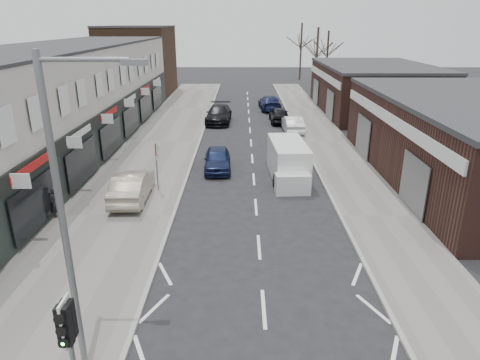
{
  "coord_description": "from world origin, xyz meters",
  "views": [
    {
      "loc": [
        -0.71,
        -9.39,
        8.6
      ],
      "look_at": [
        -0.78,
        6.83,
        2.6
      ],
      "focal_mm": 32.0,
      "sensor_mm": 36.0,
      "label": 1
    }
  ],
  "objects_px": {
    "pedestrian": "(56,202)",
    "parked_car_left_b": "(219,114)",
    "traffic_light": "(68,332)",
    "street_lamp": "(69,214)",
    "parked_car_right_a": "(293,124)",
    "parked_car_left_a": "(217,159)",
    "parked_car_right_c": "(270,103)",
    "white_van": "(288,162)",
    "sedan_on_pavement": "(132,186)",
    "warning_sign": "(157,153)",
    "parked_car_right_b": "(279,115)"
  },
  "relations": [
    {
      "from": "parked_car_right_a",
      "to": "parked_car_right_c",
      "type": "distance_m",
      "value": 9.87
    },
    {
      "from": "pedestrian",
      "to": "parked_car_right_a",
      "type": "bearing_deg",
      "value": -124.62
    },
    {
      "from": "sedan_on_pavement",
      "to": "parked_car_right_c",
      "type": "relative_size",
      "value": 0.89
    },
    {
      "from": "white_van",
      "to": "parked_car_left_a",
      "type": "bearing_deg",
      "value": 157.29
    },
    {
      "from": "white_van",
      "to": "pedestrian",
      "type": "relative_size",
      "value": 3.59
    },
    {
      "from": "traffic_light",
      "to": "street_lamp",
      "type": "height_order",
      "value": "street_lamp"
    },
    {
      "from": "parked_car_left_a",
      "to": "parked_car_left_b",
      "type": "height_order",
      "value": "parked_car_left_b"
    },
    {
      "from": "parked_car_right_b",
      "to": "parked_car_left_b",
      "type": "bearing_deg",
      "value": -0.4
    },
    {
      "from": "traffic_light",
      "to": "parked_car_left_a",
      "type": "distance_m",
      "value": 17.94
    },
    {
      "from": "street_lamp",
      "to": "white_van",
      "type": "distance_m",
      "value": 16.8
    },
    {
      "from": "parked_car_right_a",
      "to": "parked_car_right_b",
      "type": "bearing_deg",
      "value": -79.83
    },
    {
      "from": "parked_car_right_c",
      "to": "sedan_on_pavement",
      "type": "bearing_deg",
      "value": 67.65
    },
    {
      "from": "street_lamp",
      "to": "parked_car_right_b",
      "type": "height_order",
      "value": "street_lamp"
    },
    {
      "from": "parked_car_right_a",
      "to": "parked_car_right_c",
      "type": "height_order",
      "value": "parked_car_right_c"
    },
    {
      "from": "pedestrian",
      "to": "parked_car_left_b",
      "type": "height_order",
      "value": "pedestrian"
    },
    {
      "from": "parked_car_left_b",
      "to": "parked_car_left_a",
      "type": "bearing_deg",
      "value": -85.52
    },
    {
      "from": "traffic_light",
      "to": "parked_car_right_c",
      "type": "bearing_deg",
      "value": 79.93
    },
    {
      "from": "sedan_on_pavement",
      "to": "parked_car_left_a",
      "type": "bearing_deg",
      "value": -130.4
    },
    {
      "from": "parked_car_right_b",
      "to": "parked_car_right_c",
      "type": "height_order",
      "value": "parked_car_right_c"
    },
    {
      "from": "traffic_light",
      "to": "pedestrian",
      "type": "bearing_deg",
      "value": 114.55
    },
    {
      "from": "warning_sign",
      "to": "sedan_on_pavement",
      "type": "distance_m",
      "value": 2.18
    },
    {
      "from": "parked_car_right_b",
      "to": "street_lamp",
      "type": "bearing_deg",
      "value": 75.58
    },
    {
      "from": "white_van",
      "to": "parked_car_right_c",
      "type": "bearing_deg",
      "value": 85.88
    },
    {
      "from": "warning_sign",
      "to": "white_van",
      "type": "height_order",
      "value": "warning_sign"
    },
    {
      "from": "sedan_on_pavement",
      "to": "pedestrian",
      "type": "distance_m",
      "value": 3.68
    },
    {
      "from": "pedestrian",
      "to": "parked_car_right_b",
      "type": "height_order",
      "value": "pedestrian"
    },
    {
      "from": "traffic_light",
      "to": "parked_car_left_b",
      "type": "bearing_deg",
      "value": 87.03
    },
    {
      "from": "sedan_on_pavement",
      "to": "parked_car_left_a",
      "type": "height_order",
      "value": "sedan_on_pavement"
    },
    {
      "from": "parked_car_left_b",
      "to": "sedan_on_pavement",
      "type": "bearing_deg",
      "value": -98.71
    },
    {
      "from": "parked_car_left_a",
      "to": "pedestrian",
      "type": "bearing_deg",
      "value": -136.71
    },
    {
      "from": "street_lamp",
      "to": "warning_sign",
      "type": "xyz_separation_m",
      "value": [
        -0.63,
        12.8,
        -2.42
      ]
    },
    {
      "from": "street_lamp",
      "to": "parked_car_right_a",
      "type": "height_order",
      "value": "street_lamp"
    },
    {
      "from": "parked_car_left_a",
      "to": "parked_car_left_b",
      "type": "distance_m",
      "value": 13.3
    },
    {
      "from": "pedestrian",
      "to": "parked_car_left_b",
      "type": "bearing_deg",
      "value": -105.0
    },
    {
      "from": "street_lamp",
      "to": "parked_car_left_b",
      "type": "relative_size",
      "value": 1.51
    },
    {
      "from": "sedan_on_pavement",
      "to": "pedestrian",
      "type": "relative_size",
      "value": 2.92
    },
    {
      "from": "white_van",
      "to": "warning_sign",
      "type": "bearing_deg",
      "value": -166.14
    },
    {
      "from": "traffic_light",
      "to": "sedan_on_pavement",
      "type": "bearing_deg",
      "value": 98.22
    },
    {
      "from": "traffic_light",
      "to": "parked_car_right_c",
      "type": "xyz_separation_m",
      "value": [
        6.6,
        37.16,
        -1.69
      ]
    },
    {
      "from": "white_van",
      "to": "parked_car_left_b",
      "type": "bearing_deg",
      "value": 104.43
    },
    {
      "from": "traffic_light",
      "to": "warning_sign",
      "type": "distance_m",
      "value": 14.04
    },
    {
      "from": "pedestrian",
      "to": "sedan_on_pavement",
      "type": "bearing_deg",
      "value": -141.39
    },
    {
      "from": "sedan_on_pavement",
      "to": "parked_car_left_b",
      "type": "distance_m",
      "value": 18.64
    },
    {
      "from": "warning_sign",
      "to": "parked_car_left_a",
      "type": "height_order",
      "value": "warning_sign"
    },
    {
      "from": "parked_car_left_a",
      "to": "parked_car_right_b",
      "type": "relative_size",
      "value": 0.96
    },
    {
      "from": "pedestrian",
      "to": "parked_car_right_a",
      "type": "xyz_separation_m",
      "value": [
        12.7,
        16.87,
        -0.21
      ]
    },
    {
      "from": "pedestrian",
      "to": "parked_car_right_c",
      "type": "height_order",
      "value": "pedestrian"
    },
    {
      "from": "sedan_on_pavement",
      "to": "parked_car_left_b",
      "type": "xyz_separation_m",
      "value": [
        3.44,
        18.32,
        -0.08
      ]
    },
    {
      "from": "parked_car_left_b",
      "to": "parked_car_right_a",
      "type": "relative_size",
      "value": 1.3
    },
    {
      "from": "white_van",
      "to": "street_lamp",
      "type": "bearing_deg",
      "value": -117.01
    }
  ]
}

